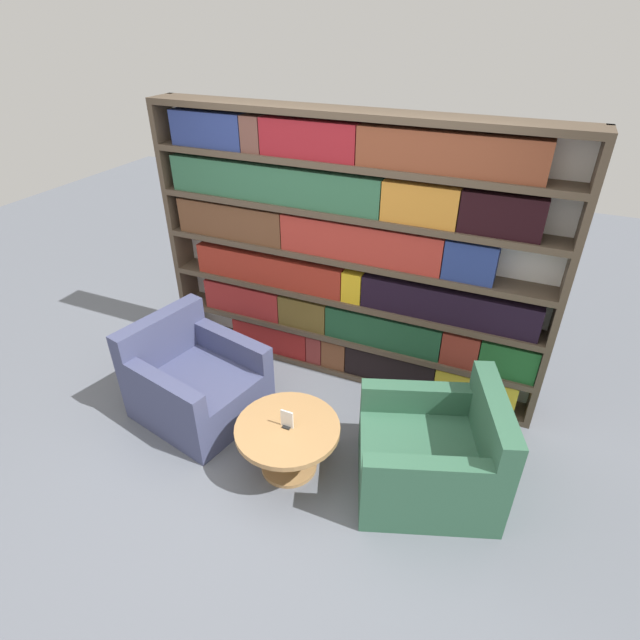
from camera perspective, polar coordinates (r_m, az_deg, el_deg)
The scene contains 6 objects.
ground_plane at distance 3.78m, azimuth -5.73°, elevation -17.26°, with size 14.00×14.00×0.00m, color slate.
bookshelf at distance 4.13m, azimuth 3.07°, elevation 7.19°, with size 3.35×0.30×2.26m.
armchair_left at distance 4.21m, azimuth -14.08°, elevation -7.04°, with size 1.06×1.00×0.79m.
armchair_right at distance 3.60m, azimuth 12.76°, elevation -14.98°, with size 1.13×1.09×0.79m.
coffee_table at distance 3.62m, azimuth -3.69°, elevation -13.33°, with size 0.74×0.74×0.40m.
table_sign at distance 3.50m, azimuth -3.79°, elevation -11.36°, with size 0.09×0.06×0.14m.
Camera 1 is at (1.32, -2.10, 2.86)m, focal length 28.00 mm.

